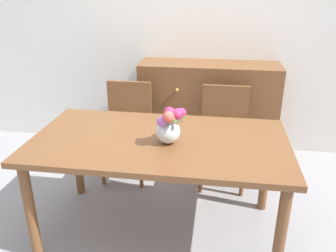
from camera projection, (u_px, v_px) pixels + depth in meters
ground_plane at (160, 229)px, 2.67m from camera, size 12.00×12.00×0.00m
back_wall at (185, 18)px, 3.58m from camera, size 7.00×0.10×2.80m
dining_table at (159, 150)px, 2.40m from camera, size 1.75×0.95×0.77m
chair_left at (127, 123)px, 3.27m from camera, size 0.42×0.42×0.90m
chair_right at (224, 129)px, 3.15m from camera, size 0.42×0.42×0.90m
dresser at (208, 111)px, 3.64m from camera, size 1.40×0.47×1.00m
flower_vase at (169, 126)px, 2.26m from camera, size 0.21×0.21×0.26m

